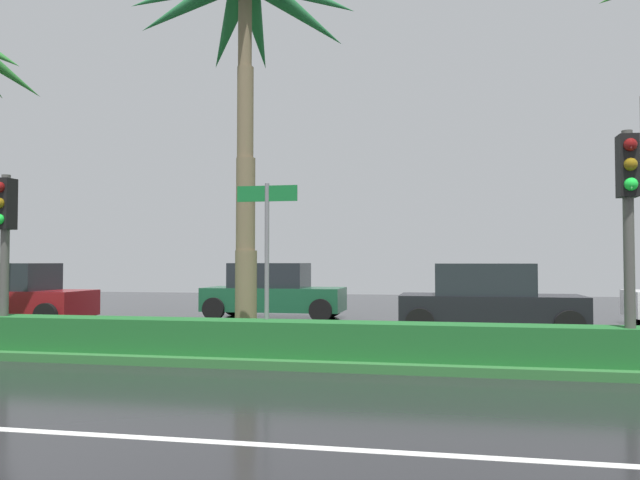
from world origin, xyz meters
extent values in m
cube|color=black|center=(0.00, 9.00, -0.05)|extent=(90.00, 42.00, 0.10)
cube|color=white|center=(0.00, 2.00, 0.00)|extent=(81.00, 0.14, 0.01)
cube|color=#2D6B33|center=(0.00, 8.00, 0.07)|extent=(85.50, 4.00, 0.15)
cube|color=#1E6028|center=(0.00, 6.60, 0.45)|extent=(76.50, 0.70, 0.60)
cylinder|color=#716246|center=(-0.30, 7.97, 1.07)|extent=(0.43, 0.43, 1.83)
cylinder|color=#716246|center=(-0.33, 8.00, 2.90)|extent=(0.38, 0.38, 1.83)
cylinder|color=#716246|center=(-0.35, 8.03, 4.73)|extent=(0.33, 0.33, 1.83)
cylinder|color=#716246|center=(-0.38, 8.05, 6.56)|extent=(0.27, 0.27, 1.83)
cone|color=#216536|center=(0.50, 8.74, 7.02)|extent=(2.29, 1.96, 1.62)
cone|color=#216536|center=(-0.47, 9.11, 6.93)|extent=(0.77, 2.45, 1.78)
cone|color=#216536|center=(-1.00, 8.89, 6.90)|extent=(1.88, 2.25, 1.83)
cone|color=#216536|center=(-1.51, 8.10, 7.08)|extent=(2.52, 0.65, 1.51)
cylinder|color=#4C4C47|center=(-4.57, 6.53, 1.77)|extent=(0.16, 0.16, 3.25)
cube|color=black|center=(-4.57, 6.53, 2.85)|extent=(0.28, 0.32, 0.96)
sphere|color=maroon|center=(-4.57, 6.36, 3.15)|extent=(0.20, 0.20, 0.20)
cylinder|color=#4C4C47|center=(6.30, 6.48, 1.97)|extent=(0.16, 0.16, 3.63)
cube|color=black|center=(6.30, 6.48, 3.23)|extent=(0.28, 0.32, 0.96)
sphere|color=maroon|center=(6.30, 6.31, 3.53)|extent=(0.20, 0.20, 0.20)
sphere|color=#7F600F|center=(6.30, 6.31, 3.23)|extent=(0.20, 0.20, 0.20)
sphere|color=#1EEA3F|center=(6.30, 6.31, 2.93)|extent=(0.20, 0.20, 0.20)
cylinder|color=slate|center=(0.45, 6.83, 1.65)|extent=(0.08, 0.08, 3.00)
cube|color=#146B2D|center=(0.45, 6.83, 2.97)|extent=(1.10, 0.03, 0.28)
cube|color=maroon|center=(-8.41, 11.89, 0.60)|extent=(4.30, 1.76, 0.72)
cube|color=#1E2328|center=(-8.56, 11.89, 1.34)|extent=(2.30, 1.58, 0.76)
cylinder|color=black|center=(-6.76, 12.79, 0.34)|extent=(0.68, 0.22, 0.68)
cylinder|color=black|center=(-6.76, 10.99, 0.34)|extent=(0.68, 0.22, 0.68)
cube|color=#195133|center=(-1.70, 15.12, 0.60)|extent=(4.30, 1.76, 0.72)
cube|color=#1E2328|center=(-1.85, 15.12, 1.34)|extent=(2.30, 1.58, 0.76)
cylinder|color=black|center=(-0.05, 16.02, 0.34)|extent=(0.68, 0.22, 0.68)
cylinder|color=black|center=(-0.05, 14.22, 0.34)|extent=(0.68, 0.22, 0.68)
cylinder|color=black|center=(-3.35, 16.02, 0.34)|extent=(0.68, 0.22, 0.68)
cylinder|color=black|center=(-3.35, 14.22, 0.34)|extent=(0.68, 0.22, 0.68)
cube|color=black|center=(4.59, 11.91, 0.60)|extent=(4.30, 1.76, 0.72)
cube|color=#1E2328|center=(4.44, 11.91, 1.34)|extent=(2.30, 1.58, 0.76)
cylinder|color=black|center=(6.24, 12.81, 0.34)|extent=(0.68, 0.22, 0.68)
cylinder|color=black|center=(6.24, 11.01, 0.34)|extent=(0.68, 0.22, 0.68)
cylinder|color=black|center=(2.94, 12.81, 0.34)|extent=(0.68, 0.22, 0.68)
cylinder|color=black|center=(2.94, 11.01, 0.34)|extent=(0.68, 0.22, 0.68)
cylinder|color=black|center=(9.00, 15.84, 0.34)|extent=(0.68, 0.22, 0.68)
camera|label=1|loc=(3.55, -3.90, 1.76)|focal=35.43mm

